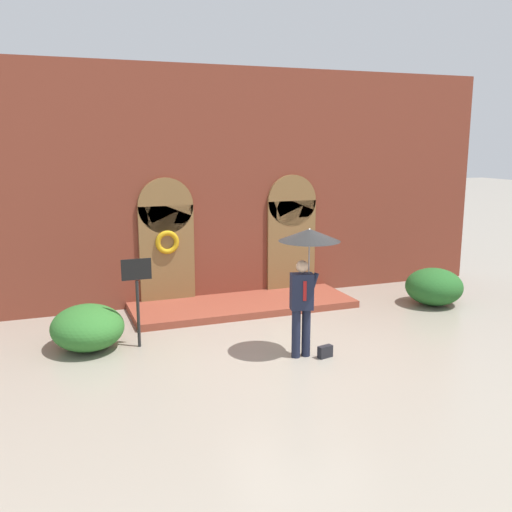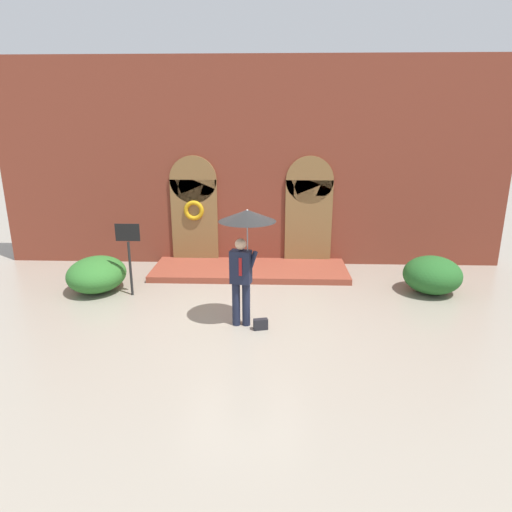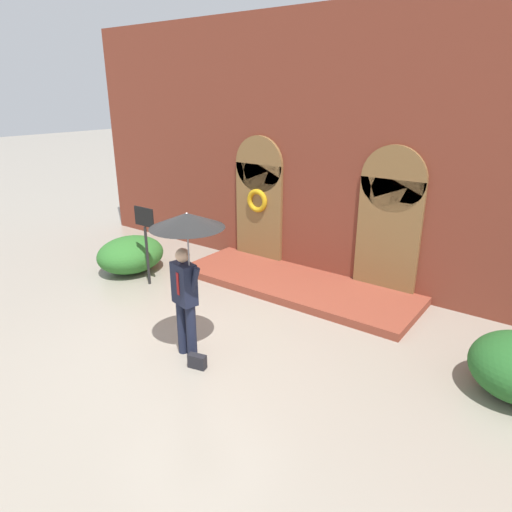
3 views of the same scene
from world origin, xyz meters
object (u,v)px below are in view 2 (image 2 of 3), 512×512
(sign_post, at_px, (129,248))
(shrub_right, at_px, (432,275))
(shrub_left, at_px, (97,274))
(person_with_umbrella, at_px, (246,233))
(handbag, at_px, (261,324))

(sign_post, relative_size, shrub_right, 1.27)
(shrub_left, height_order, shrub_right, shrub_right)
(sign_post, height_order, shrub_left, sign_post)
(person_with_umbrella, relative_size, handbag, 8.44)
(person_with_umbrella, relative_size, shrub_left, 1.48)
(person_with_umbrella, xyz_separation_m, handbag, (0.30, -0.20, -1.80))
(handbag, bearing_deg, person_with_umbrella, 132.61)
(handbag, distance_m, shrub_right, 4.58)
(sign_post, relative_size, shrub_left, 1.08)
(person_with_umbrella, relative_size, shrub_right, 1.75)
(person_with_umbrella, distance_m, handbag, 1.84)
(handbag, distance_m, shrub_left, 4.50)
(shrub_right, bearing_deg, handbag, -151.70)
(person_with_umbrella, bearing_deg, sign_post, 150.99)
(person_with_umbrella, xyz_separation_m, sign_post, (-2.79, 1.55, -0.75))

